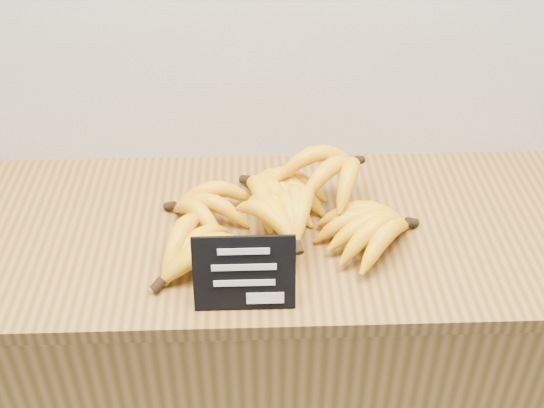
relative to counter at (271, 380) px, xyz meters
The scene contains 4 objects.
counter is the anchor object (origin of this frame).
counter_top 0.47m from the counter, ahead, with size 1.39×0.54×0.03m, color olive.
chalkboard_sign 0.59m from the counter, 103.78° to the right, with size 0.17×0.01×0.14m, color black.
banana_pile 0.53m from the counter, 35.72° to the right, with size 0.53×0.35×0.12m.
Camera 1 is at (-0.22, 1.70, 1.78)m, focal length 45.00 mm.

